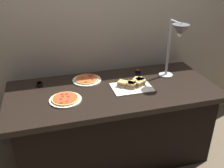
# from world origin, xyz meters

# --- Properties ---
(ground_plane) EXTENTS (8.00, 8.00, 0.00)m
(ground_plane) POSITION_xyz_m (0.00, 0.00, 0.00)
(ground_plane) COLOR brown
(back_wall) EXTENTS (4.40, 0.04, 2.40)m
(back_wall) POSITION_xyz_m (0.00, 0.50, 1.20)
(back_wall) COLOR tan
(back_wall) RESTS_ON ground_plane
(buffet_table) EXTENTS (1.90, 0.84, 0.76)m
(buffet_table) POSITION_xyz_m (0.00, 0.00, 0.39)
(buffet_table) COLOR black
(buffet_table) RESTS_ON ground_plane
(heat_lamp) EXTENTS (0.15, 0.32, 0.57)m
(heat_lamp) POSITION_xyz_m (0.59, -0.00, 1.20)
(heat_lamp) COLOR #B7BABF
(heat_lamp) RESTS_ON buffet_table
(pizza_plate_front) EXTENTS (0.27, 0.27, 0.03)m
(pizza_plate_front) POSITION_xyz_m (-0.44, -0.09, 0.77)
(pizza_plate_front) COLOR white
(pizza_plate_front) RESTS_ON buffet_table
(pizza_plate_center) EXTENTS (0.28, 0.28, 0.03)m
(pizza_plate_center) POSITION_xyz_m (-0.20, 0.23, 0.77)
(pizza_plate_center) COLOR white
(pizza_plate_center) RESTS_ON buffet_table
(sandwich_platter) EXTENTS (0.36, 0.26, 0.06)m
(sandwich_platter) POSITION_xyz_m (0.19, -0.01, 0.78)
(sandwich_platter) COLOR white
(sandwich_platter) RESTS_ON buffet_table
(sauce_cup_near) EXTENTS (0.06, 0.06, 0.04)m
(sauce_cup_near) POSITION_xyz_m (-0.64, 0.23, 0.78)
(sauce_cup_near) COLOR black
(sauce_cup_near) RESTS_ON buffet_table
(sauce_cup_far) EXTENTS (0.06, 0.06, 0.04)m
(sauce_cup_far) POSITION_xyz_m (0.34, 0.27, 0.78)
(sauce_cup_far) COLOR black
(sauce_cup_far) RESTS_ON buffet_table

